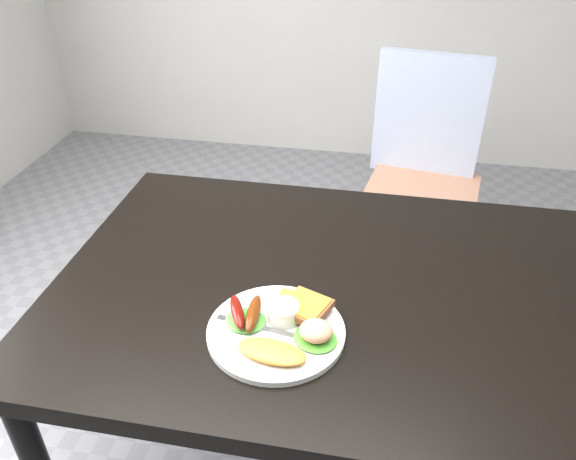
# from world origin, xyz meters

# --- Properties ---
(dining_table) EXTENTS (1.20, 0.80, 0.04)m
(dining_table) POSITION_xyz_m (0.00, 0.00, 0.73)
(dining_table) COLOR black
(dining_table) RESTS_ON ground
(dining_chair) EXTENTS (0.46, 0.46, 0.05)m
(dining_chair) POSITION_xyz_m (0.20, 0.95, 0.45)
(dining_chair) COLOR tan
(dining_chair) RESTS_ON ground
(person) EXTENTS (0.54, 0.46, 1.28)m
(person) POSITION_xyz_m (-0.17, 0.61, 0.64)
(person) COLOR navy
(person) RESTS_ON ground
(plate) EXTENTS (0.25, 0.25, 0.01)m
(plate) POSITION_xyz_m (-0.11, -0.17, 0.76)
(plate) COLOR white
(plate) RESTS_ON dining_table
(lettuce_left) EXTENTS (0.09, 0.09, 0.01)m
(lettuce_left) POSITION_xyz_m (-0.17, -0.16, 0.77)
(lettuce_left) COLOR green
(lettuce_left) RESTS_ON plate
(lettuce_right) EXTENTS (0.10, 0.10, 0.01)m
(lettuce_right) POSITION_xyz_m (-0.04, -0.18, 0.77)
(lettuce_right) COLOR #349228
(lettuce_right) RESTS_ON plate
(omelette) EXTENTS (0.13, 0.08, 0.02)m
(omelette) POSITION_xyz_m (-0.11, -0.23, 0.77)
(omelette) COLOR gold
(omelette) RESTS_ON plate
(sausage_a) EXTENTS (0.06, 0.10, 0.02)m
(sausage_a) POSITION_xyz_m (-0.19, -0.16, 0.78)
(sausage_a) COLOR maroon
(sausage_a) RESTS_ON lettuce_left
(sausage_b) EXTENTS (0.03, 0.10, 0.02)m
(sausage_b) POSITION_xyz_m (-0.16, -0.15, 0.78)
(sausage_b) COLOR #5B2201
(sausage_b) RESTS_ON lettuce_left
(ramekin) EXTENTS (0.07, 0.07, 0.03)m
(ramekin) POSITION_xyz_m (-0.10, -0.14, 0.78)
(ramekin) COLOR white
(ramekin) RESTS_ON plate
(toast_a) EXTENTS (0.09, 0.09, 0.01)m
(toast_a) POSITION_xyz_m (-0.09, -0.11, 0.77)
(toast_a) COLOR #915F25
(toast_a) RESTS_ON plate
(toast_b) EXTENTS (0.11, 0.11, 0.01)m
(toast_b) POSITION_xyz_m (-0.06, -0.12, 0.78)
(toast_b) COLOR #955337
(toast_b) RESTS_ON toast_a
(potato_salad) EXTENTS (0.06, 0.06, 0.03)m
(potato_salad) POSITION_xyz_m (-0.04, -0.18, 0.79)
(potato_salad) COLOR beige
(potato_salad) RESTS_ON lettuce_right
(fork) EXTENTS (0.16, 0.04, 0.00)m
(fork) POSITION_xyz_m (-0.15, -0.17, 0.76)
(fork) COLOR #ADAFB7
(fork) RESTS_ON plate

